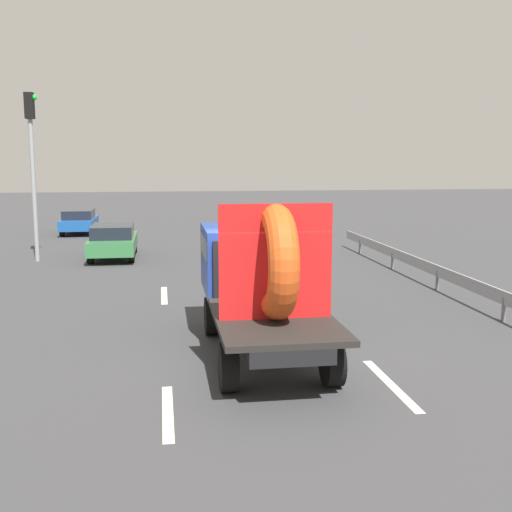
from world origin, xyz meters
name	(u,v)px	position (x,y,z in m)	size (l,w,h in m)	color
ground_plane	(269,355)	(0.00, 0.00, 0.00)	(120.00, 120.00, 0.00)	#38383A
flatbed_truck	(258,271)	(-0.10, 0.68, 1.50)	(2.02, 5.33, 2.96)	black
distant_sedan	(113,240)	(-3.75, 12.44, 0.67)	(1.65, 3.84, 1.25)	black
traffic_light	(32,153)	(-6.42, 12.11, 3.87)	(0.42, 0.36, 5.95)	gray
guardrail	(413,262)	(5.72, 6.91, 0.53)	(0.10, 14.00, 0.71)	gray
lane_dash_left_near	(168,412)	(-1.93, -2.43, 0.00)	(2.10, 0.16, 0.01)	beige
lane_dash_left_far	(164,295)	(-1.93, 5.62, 0.00)	(2.20, 0.16, 0.01)	beige
lane_dash_right_near	(391,384)	(1.72, -1.82, 0.00)	(2.44, 0.16, 0.01)	beige
lane_dash_right_far	(290,285)	(1.72, 6.45, 0.00)	(2.63, 0.16, 0.01)	beige
oncoming_car	(79,221)	(-5.99, 20.67, 0.63)	(1.55, 3.61, 1.18)	black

